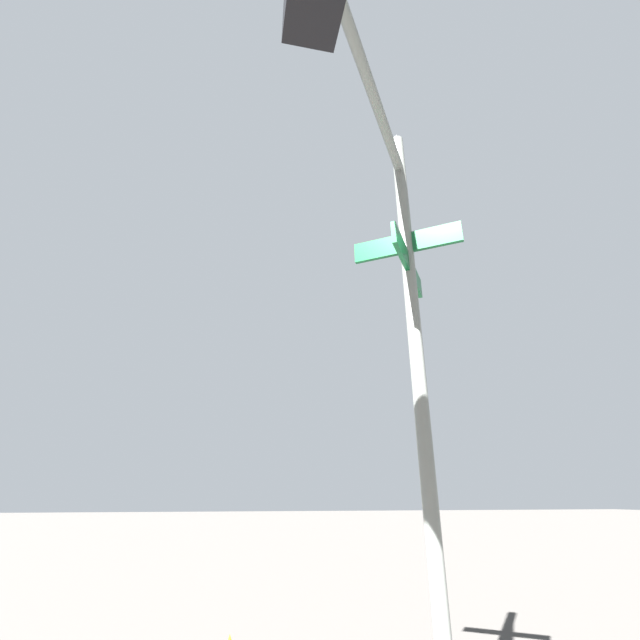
{
  "coord_description": "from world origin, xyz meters",
  "views": [
    {
      "loc": [
        -5.95,
        -3.51,
        1.56
      ],
      "look_at": [
        -6.55,
        -6.49,
        2.83
      ],
      "focal_mm": 23.87,
      "sensor_mm": 36.0,
      "label": 1
    }
  ],
  "objects": [
    {
      "name": "traffic_signal_near",
      "position": [
        -6.81,
        -5.79,
        3.51
      ],
      "size": [
        1.81,
        2.46,
        5.0
      ],
      "color": "slate",
      "rests_on": "ground_plane"
    }
  ]
}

